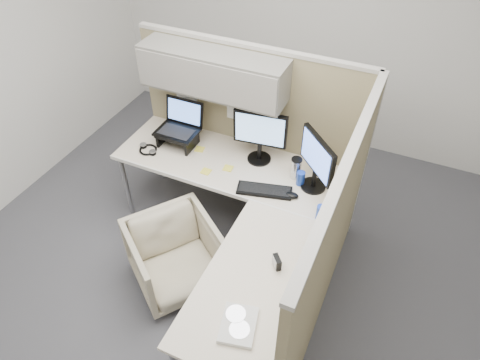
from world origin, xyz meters
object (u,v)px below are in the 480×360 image
at_px(desk, 236,207).
at_px(office_chair, 175,254).
at_px(keyboard, 264,190).
at_px(monitor_left, 260,133).

distance_m(desk, office_chair, 0.63).
height_order(desk, office_chair, desk).
xyz_separation_m(desk, keyboard, (0.15, 0.20, 0.05)).
relative_size(office_chair, monitor_left, 1.43).
distance_m(office_chair, keyboard, 0.87).
bearing_deg(monitor_left, keyboard, -68.87).
xyz_separation_m(monitor_left, keyboard, (0.19, -0.35, -0.26)).
bearing_deg(monitor_left, desk, -93.11).
bearing_deg(monitor_left, office_chair, -117.26).
bearing_deg(desk, office_chair, -135.97).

